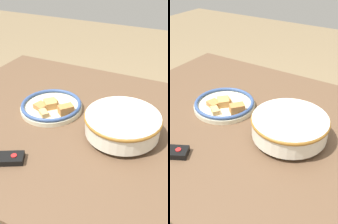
{
  "view_description": "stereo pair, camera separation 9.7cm",
  "coord_description": "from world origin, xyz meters",
  "views": [
    {
      "loc": [
        -0.39,
        0.74,
        1.29
      ],
      "look_at": [
        -0.04,
        -0.0,
        0.76
      ],
      "focal_mm": 42.0,
      "sensor_mm": 36.0,
      "label": 1
    },
    {
      "loc": [
        -0.48,
        0.69,
        1.29
      ],
      "look_at": [
        -0.04,
        -0.0,
        0.76
      ],
      "focal_mm": 42.0,
      "sensor_mm": 36.0,
      "label": 2
    }
  ],
  "objects": [
    {
      "name": "dining_table",
      "position": [
        0.0,
        0.0,
        0.63
      ],
      "size": [
        1.19,
        0.94,
        0.72
      ],
      "color": "brown",
      "rests_on": "ground_plane"
    },
    {
      "name": "noodle_bowl",
      "position": [
        -0.19,
        0.02,
        0.77
      ],
      "size": [
        0.27,
        0.27,
        0.09
      ],
      "color": "silver",
      "rests_on": "dining_table"
    },
    {
      "name": "food_plate",
      "position": [
        0.11,
        -0.02,
        0.73
      ],
      "size": [
        0.25,
        0.25,
        0.05
      ],
      "color": "beige",
      "rests_on": "dining_table"
    }
  ]
}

